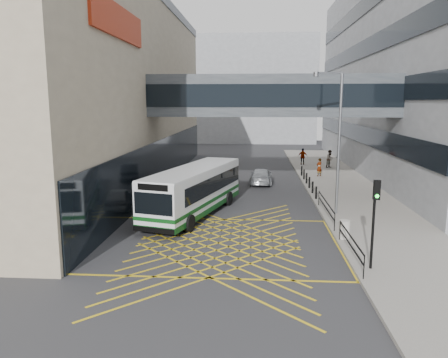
% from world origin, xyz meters
% --- Properties ---
extents(ground, '(120.00, 120.00, 0.00)m').
position_xyz_m(ground, '(0.00, 0.00, 0.00)').
color(ground, '#333335').
extents(building_whsmith, '(24.17, 42.00, 16.00)m').
position_xyz_m(building_whsmith, '(-17.98, 16.00, 8.00)').
color(building_whsmith, tan).
rests_on(building_whsmith, ground).
extents(building_far, '(28.00, 16.00, 18.00)m').
position_xyz_m(building_far, '(-2.00, 60.00, 9.00)').
color(building_far, gray).
rests_on(building_far, ground).
extents(skybridge, '(20.00, 4.10, 3.00)m').
position_xyz_m(skybridge, '(3.00, 12.00, 7.50)').
color(skybridge, '#3E4349').
rests_on(skybridge, ground).
extents(pavement, '(6.00, 54.00, 0.16)m').
position_xyz_m(pavement, '(9.00, 15.00, 0.08)').
color(pavement, gray).
rests_on(pavement, ground).
extents(box_junction, '(12.00, 9.00, 0.01)m').
position_xyz_m(box_junction, '(0.00, 0.00, 0.00)').
color(box_junction, gold).
rests_on(box_junction, ground).
extents(bus, '(5.26, 10.99, 3.01)m').
position_xyz_m(bus, '(-1.95, 5.65, 1.61)').
color(bus, silver).
rests_on(bus, ground).
extents(car_white, '(2.70, 4.77, 1.43)m').
position_xyz_m(car_white, '(-4.50, 6.83, 0.71)').
color(car_white, '#BBBBBD').
rests_on(car_white, ground).
extents(car_dark, '(3.08, 5.11, 1.50)m').
position_xyz_m(car_dark, '(-2.11, 17.66, 0.75)').
color(car_dark, black).
rests_on(car_dark, ground).
extents(car_silver, '(2.08, 4.61, 1.41)m').
position_xyz_m(car_silver, '(2.36, 16.43, 0.71)').
color(car_silver, '#9CA1A5').
rests_on(car_silver, ground).
extents(traffic_light, '(0.27, 0.44, 3.82)m').
position_xyz_m(traffic_light, '(6.73, -3.44, 2.65)').
color(traffic_light, black).
rests_on(traffic_light, pavement).
extents(street_lamp, '(1.92, 0.87, 8.65)m').
position_xyz_m(street_lamp, '(6.75, 5.85, 5.09)').
color(street_lamp, slate).
rests_on(street_lamp, pavement).
extents(litter_bin, '(0.55, 0.55, 0.95)m').
position_xyz_m(litter_bin, '(6.42, 0.74, 0.64)').
color(litter_bin, '#ADA89E').
rests_on(litter_bin, pavement).
extents(kerb_railings, '(0.05, 12.54, 1.00)m').
position_xyz_m(kerb_railings, '(6.15, 1.78, 0.88)').
color(kerb_railings, black).
rests_on(kerb_railings, pavement).
extents(bollards, '(0.14, 10.14, 0.90)m').
position_xyz_m(bollards, '(6.25, 15.00, 0.61)').
color(bollards, black).
rests_on(bollards, pavement).
extents(pedestrian_a, '(0.81, 0.76, 1.66)m').
position_xyz_m(pedestrian_a, '(7.86, 19.88, 0.99)').
color(pedestrian_a, gray).
rests_on(pedestrian_a, pavement).
extents(pedestrian_b, '(1.03, 1.00, 1.86)m').
position_xyz_m(pedestrian_b, '(9.75, 25.24, 1.09)').
color(pedestrian_b, gray).
rests_on(pedestrian_b, pavement).
extents(pedestrian_c, '(1.11, 0.61, 1.81)m').
position_xyz_m(pedestrian_c, '(7.11, 27.27, 1.06)').
color(pedestrian_c, gray).
rests_on(pedestrian_c, pavement).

